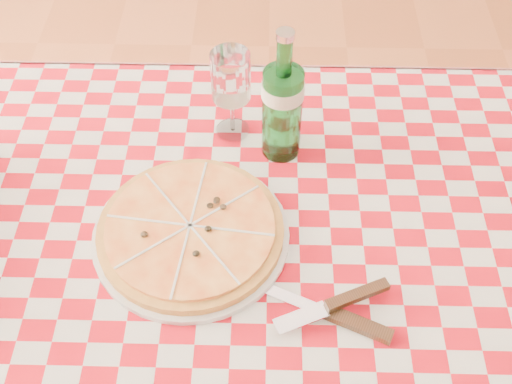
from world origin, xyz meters
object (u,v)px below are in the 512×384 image
at_px(pizza_plate, 190,230).
at_px(wine_glass, 231,95).
at_px(dining_table, 267,277).
at_px(water_bottle, 283,96).

height_order(pizza_plate, wine_glass, wine_glass).
xyz_separation_m(dining_table, pizza_plate, (-0.12, 0.01, 0.12)).
bearing_deg(pizza_plate, wine_glass, 77.16).
distance_m(pizza_plate, wine_glass, 0.26).
height_order(dining_table, pizza_plate, pizza_plate).
height_order(dining_table, wine_glass, wine_glass).
bearing_deg(wine_glass, pizza_plate, -102.84).
xyz_separation_m(pizza_plate, wine_glass, (0.06, 0.25, 0.07)).
relative_size(pizza_plate, wine_glass, 1.80).
xyz_separation_m(pizza_plate, water_bottle, (0.15, 0.20, 0.11)).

